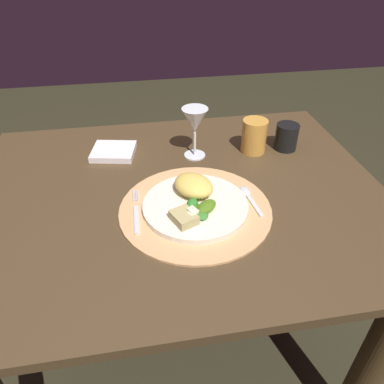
{
  "coord_description": "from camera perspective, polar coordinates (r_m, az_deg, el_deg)",
  "views": [
    {
      "loc": [
        -0.1,
        -0.79,
        1.32
      ],
      "look_at": [
        0.03,
        -0.04,
        0.76
      ],
      "focal_mm": 34.08,
      "sensor_mm": 36.0,
      "label": 1
    }
  ],
  "objects": [
    {
      "name": "ground_plane",
      "position": [
        1.54,
        -1.39,
        -22.62
      ],
      "size": [
        6.0,
        6.0,
        0.0
      ],
      "primitive_type": "plane",
      "color": "#2B2919"
    },
    {
      "name": "dining_table",
      "position": [
        1.1,
        -1.82,
        -7.26
      ],
      "size": [
        1.11,
        0.87,
        0.74
      ],
      "color": "#46341E",
      "rests_on": "ground"
    },
    {
      "name": "placemat",
      "position": [
        0.92,
        0.52,
        -2.69
      ],
      "size": [
        0.38,
        0.38,
        0.01
      ],
      "primitive_type": "cylinder",
      "color": "tan",
      "rests_on": "dining_table"
    },
    {
      "name": "dinner_plate",
      "position": [
        0.91,
        0.53,
        -2.18
      ],
      "size": [
        0.26,
        0.26,
        0.01
      ],
      "primitive_type": "cylinder",
      "color": "silver",
      "rests_on": "placemat"
    },
    {
      "name": "pasta_serving",
      "position": [
        0.93,
        0.26,
        1.03
      ],
      "size": [
        0.13,
        0.14,
        0.04
      ],
      "primitive_type": "ellipsoid",
      "rotation": [
        0.0,
        0.0,
        2.11
      ],
      "color": "#E8C558",
      "rests_on": "dinner_plate"
    },
    {
      "name": "salad_greens",
      "position": [
        0.88,
        1.07,
        -2.46
      ],
      "size": [
        0.1,
        0.08,
        0.03
      ],
      "color": "#39792C",
      "rests_on": "dinner_plate"
    },
    {
      "name": "bread_piece",
      "position": [
        0.85,
        -1.27,
        -4.01
      ],
      "size": [
        0.07,
        0.07,
        0.02
      ],
      "primitive_type": "cube",
      "rotation": [
        0.0,
        0.0,
        1.98
      ],
      "color": "tan",
      "rests_on": "dinner_plate"
    },
    {
      "name": "fork",
      "position": [
        0.91,
        -8.71,
        -3.27
      ],
      "size": [
        0.02,
        0.17,
        0.0
      ],
      "color": "silver",
      "rests_on": "placemat"
    },
    {
      "name": "spoon",
      "position": [
        0.96,
        8.75,
        -0.57
      ],
      "size": [
        0.03,
        0.13,
        0.01
      ],
      "color": "silver",
      "rests_on": "placemat"
    },
    {
      "name": "napkin",
      "position": [
        1.17,
        -12.17,
        6.22
      ],
      "size": [
        0.15,
        0.14,
        0.02
      ],
      "primitive_type": "cube",
      "rotation": [
        0.0,
        0.0,
        -0.2
      ],
      "color": "white",
      "rests_on": "dining_table"
    },
    {
      "name": "wine_glass",
      "position": [
        1.08,
        0.45,
        10.88
      ],
      "size": [
        0.08,
        0.08,
        0.16
      ],
      "color": "silver",
      "rests_on": "dining_table"
    },
    {
      "name": "amber_tumbler",
      "position": [
        1.15,
        9.7,
        8.63
      ],
      "size": [
        0.08,
        0.08,
        0.1
      ],
      "primitive_type": "cylinder",
      "color": "gold",
      "rests_on": "dining_table"
    },
    {
      "name": "dark_tumbler",
      "position": [
        1.19,
        14.57,
        8.36
      ],
      "size": [
        0.07,
        0.07,
        0.08
      ],
      "primitive_type": "cylinder",
      "color": "black",
      "rests_on": "dining_table"
    }
  ]
}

